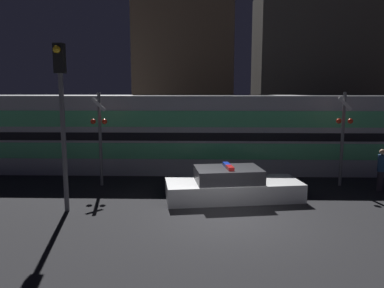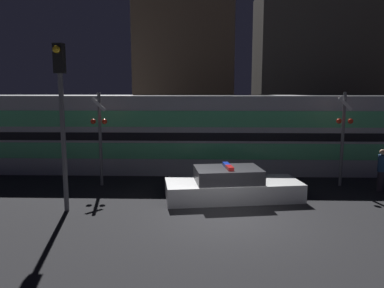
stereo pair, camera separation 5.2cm
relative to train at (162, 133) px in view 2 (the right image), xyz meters
name	(u,v)px [view 2 (the right image)]	position (x,y,z in m)	size (l,w,h in m)	color
ground_plane	(230,218)	(2.85, -6.97, -1.80)	(120.00, 120.00, 0.00)	black
train	(162,133)	(0.00, 0.00, 0.00)	(22.74, 3.01, 3.61)	#B7BABF
police_car	(232,186)	(3.05, -4.90, -1.34)	(5.00, 2.49, 1.26)	silver
pedestrian	(381,170)	(8.84, -3.72, -0.96)	(0.28, 0.28, 1.64)	#2D2833
crossing_signal_near	(343,134)	(7.61, -2.94, 0.31)	(0.66, 0.29, 3.79)	slate
crossing_signal_far	(100,135)	(-2.13, -3.17, 0.29)	(0.66, 0.29, 3.76)	slate
traffic_light_corner	(61,102)	(-2.40, -6.41, 1.70)	(0.30, 0.46, 5.29)	slate
building_left	(185,68)	(0.67, 8.80, 3.54)	(6.63, 4.65, 10.69)	brown
building_center	(314,71)	(9.66, 8.58, 3.35)	(7.98, 5.10, 10.30)	#47423D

